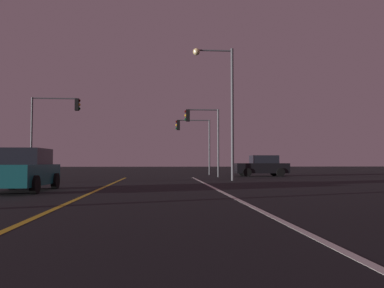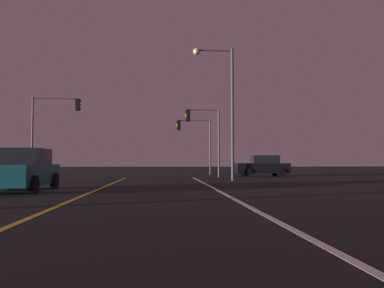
{
  "view_description": "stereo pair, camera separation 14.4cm",
  "coord_description": "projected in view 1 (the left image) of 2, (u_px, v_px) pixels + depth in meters",
  "views": [
    {
      "loc": [
        2.61,
        1.57,
        1.15
      ],
      "look_at": [
        4.48,
        25.12,
        2.26
      ],
      "focal_mm": 36.31,
      "sensor_mm": 36.0,
      "label": 1
    },
    {
      "loc": [
        2.76,
        1.57,
        1.15
      ],
      "look_at": [
        4.48,
        25.12,
        2.26
      ],
      "focal_mm": 36.31,
      "sensor_mm": 36.0,
      "label": 2
    }
  ],
  "objects": [
    {
      "name": "lane_center_divider",
      "position": [
        63.0,
        205.0,
        10.4
      ],
      "size": [
        0.16,
        36.54,
        0.01
      ],
      "primitive_type": "cube",
      "color": "gold",
      "rests_on": "ground"
    },
    {
      "name": "car_crossing_side",
      "position": [
        262.0,
        166.0,
        31.74
      ],
      "size": [
        4.3,
        2.02,
        1.7
      ],
      "rotation": [
        0.0,
        0.0,
        3.14
      ],
      "color": "black",
      "rests_on": "ground"
    },
    {
      "name": "traffic_light_near_left",
      "position": [
        54.0,
        118.0,
        28.88
      ],
      "size": [
        3.6,
        0.36,
        5.96
      ],
      "color": "#4C4C51",
      "rests_on": "ground"
    },
    {
      "name": "lane_edge_right",
      "position": [
        246.0,
        203.0,
        10.79
      ],
      "size": [
        0.16,
        36.54,
        0.01
      ],
      "primitive_type": "cube",
      "color": "silver",
      "rests_on": "ground"
    },
    {
      "name": "car_oncoming",
      "position": [
        23.0,
        170.0,
        15.29
      ],
      "size": [
        2.02,
        4.3,
        1.7
      ],
      "rotation": [
        0.0,
        0.0,
        -1.57
      ],
      "color": "black",
      "rests_on": "ground"
    },
    {
      "name": "traffic_light_near_right",
      "position": [
        202.0,
        127.0,
        29.73
      ],
      "size": [
        2.67,
        0.36,
        5.22
      ],
      "rotation": [
        0.0,
        0.0,
        3.14
      ],
      "color": "#4C4C51",
      "rests_on": "ground"
    },
    {
      "name": "street_lamp_right_far",
      "position": [
        223.0,
        96.0,
        24.27
      ],
      "size": [
        2.57,
        0.44,
        8.31
      ],
      "rotation": [
        0.0,
        0.0,
        3.14
      ],
      "color": "#4C4C51",
      "rests_on": "ground"
    },
    {
      "name": "traffic_light_far_right",
      "position": [
        193.0,
        134.0,
        35.18
      ],
      "size": [
        3.16,
        0.36,
        5.0
      ],
      "rotation": [
        0.0,
        0.0,
        3.14
      ],
      "color": "#4C4C51",
      "rests_on": "ground"
    }
  ]
}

